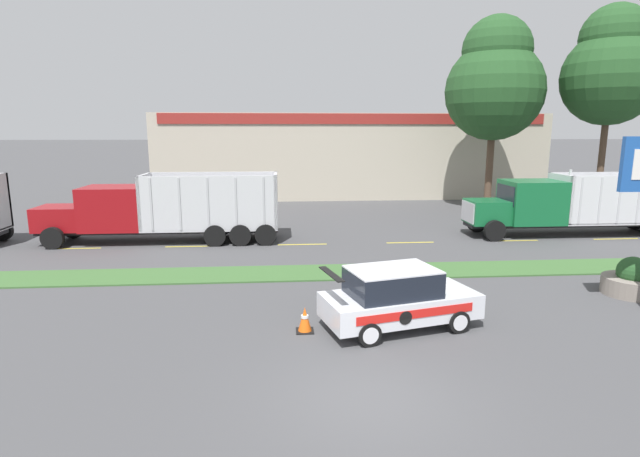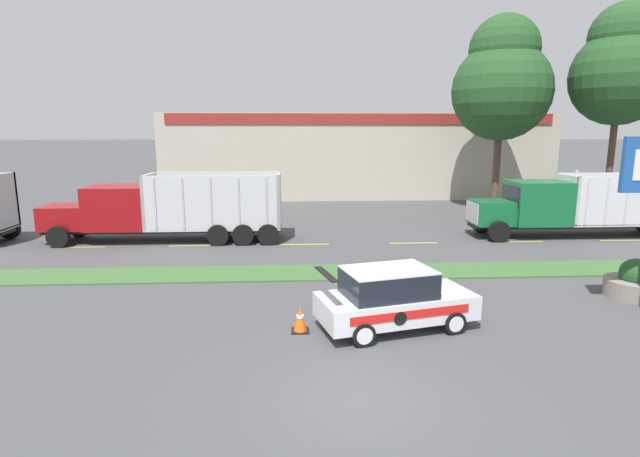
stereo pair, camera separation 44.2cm
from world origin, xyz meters
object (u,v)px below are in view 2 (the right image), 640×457
dump_truck_lead (147,211)px  dump_truck_trail (565,207)px  rally_car (393,298)px  stone_planter (635,283)px  traffic_cone (300,319)px

dump_truck_lead → dump_truck_trail: 21.52m
rally_car → stone_planter: size_ratio=2.49×
rally_car → stone_planter: rally_car is taller
dump_truck_lead → stone_planter: size_ratio=6.28×
traffic_cone → dump_truck_lead: bearing=121.9°
stone_planter → traffic_cone: stone_planter is taller
rally_car → dump_truck_lead: bearing=130.2°
dump_truck_trail → traffic_cone: bearing=-139.7°
traffic_cone → rally_car: bearing=1.7°
stone_planter → dump_truck_lead: bearing=152.7°
rally_car → traffic_cone: rally_car is taller
dump_truck_lead → traffic_cone: (7.46, -11.99, -1.17)m
rally_car → traffic_cone: size_ratio=6.61×
dump_truck_lead → traffic_cone: dump_truck_lead is taller
rally_car → stone_planter: bearing=14.7°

